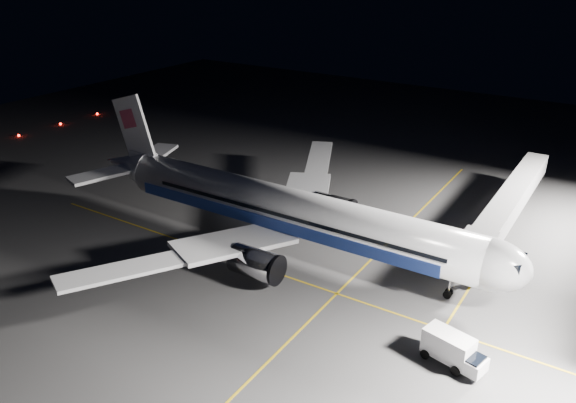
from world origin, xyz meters
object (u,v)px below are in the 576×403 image
Objects in this scene: safety_cone_b at (346,245)px; safety_cone_c at (283,220)px; airliner at (282,209)px; service_truck at (453,349)px; baggage_tug at (301,199)px; safety_cone_a at (312,235)px; jet_bridge at (508,204)px.

safety_cone_b reaches higher than safety_cone_c.
airliner reaches higher than service_truck.
service_truck is 9.85× the size of safety_cone_b.
safety_cone_c is (-3.65, 5.77, -4.86)m from airliner.
baggage_tug reaches higher than safety_cone_c.
safety_cone_b is (-18.28, 14.49, -1.27)m from service_truck.
baggage_tug is at bearing 128.79° from safety_cone_a.
service_truck is (25.34, -10.49, -3.58)m from airliner.
service_truck is 2.05× the size of baggage_tug.
airliner reaches higher than jet_bridge.
safety_cone_a is (-21.05, -14.06, -4.27)m from jet_bridge.
safety_cone_c is (-5.68, 1.77, -0.00)m from safety_cone_a.
safety_cone_b is at bearing 0.00° from safety_cone_a.
airliner is at bearing -150.45° from safety_cone_b.
airliner reaches higher than safety_cone_b.
safety_cone_b is (7.06, 4.00, -4.85)m from airliner.
jet_bridge is (23.08, 18.06, -0.58)m from airliner.
baggage_tug is 4.80× the size of safety_cone_b.
baggage_tug is 4.84× the size of safety_cone_a.
jet_bridge reaches higher than service_truck.
service_truck is 23.36m from safety_cone_b.
airliner is at bearing -141.96° from jet_bridge.
baggage_tug is 6.80m from safety_cone_c.
safety_cone_a is 5.03m from safety_cone_b.
jet_bridge is 11.47× the size of baggage_tug.
safety_cone_a is (-23.31, 14.49, -1.27)m from service_truck.
service_truck is at bearing -13.92° from baggage_tug.
baggage_tug is 4.91× the size of safety_cone_c.
airliner is 27.66m from service_truck.
baggage_tug is (-30.11, 22.95, -0.77)m from service_truck.
safety_cone_a is 0.99× the size of safety_cone_b.
safety_cone_c is (1.12, -6.68, -0.51)m from baggage_tug.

